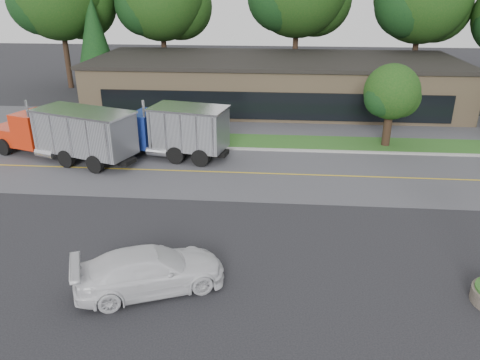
# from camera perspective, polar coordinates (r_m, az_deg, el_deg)

# --- Properties ---
(ground) EXTENTS (140.00, 140.00, 0.00)m
(ground) POSITION_cam_1_polar(r_m,az_deg,el_deg) (19.97, -3.13, -8.81)
(ground) COLOR #2C2C30
(ground) RESTS_ON ground
(road) EXTENTS (60.00, 8.00, 0.02)m
(road) POSITION_cam_1_polar(r_m,az_deg,el_deg) (27.97, -0.64, 0.90)
(road) COLOR #5C5C62
(road) RESTS_ON ground
(center_line) EXTENTS (60.00, 0.12, 0.01)m
(center_line) POSITION_cam_1_polar(r_m,az_deg,el_deg) (27.97, -0.64, 0.90)
(center_line) COLOR gold
(center_line) RESTS_ON ground
(curb) EXTENTS (60.00, 0.30, 0.12)m
(curb) POSITION_cam_1_polar(r_m,az_deg,el_deg) (31.88, 0.08, 3.72)
(curb) COLOR #9E9E99
(curb) RESTS_ON ground
(grass_verge) EXTENTS (60.00, 3.40, 0.03)m
(grass_verge) POSITION_cam_1_polar(r_m,az_deg,el_deg) (33.58, 0.33, 4.73)
(grass_verge) COLOR #26561D
(grass_verge) RESTS_ON ground
(far_parking) EXTENTS (60.00, 7.00, 0.02)m
(far_parking) POSITION_cam_1_polar(r_m,az_deg,el_deg) (38.35, 0.93, 7.06)
(far_parking) COLOR #5C5C62
(far_parking) RESTS_ON ground
(strip_mall) EXTENTS (32.00, 12.00, 4.00)m
(strip_mall) POSITION_cam_1_polar(r_m,az_deg,el_deg) (43.64, 4.19, 11.66)
(strip_mall) COLOR #917859
(strip_mall) RESTS_ON ground
(tree_far_b) EXTENTS (9.71, 9.13, 13.84)m
(tree_far_b) POSITION_cam_1_polar(r_m,az_deg,el_deg) (52.42, -9.40, 20.85)
(tree_far_b) COLOR #382619
(tree_far_b) RESTS_ON ground
(evergreen_left) EXTENTS (4.33, 4.33, 9.85)m
(evergreen_left) POSITION_cam_1_polar(r_m,az_deg,el_deg) (50.59, -17.34, 16.19)
(evergreen_left) COLOR #382619
(evergreen_left) RESTS_ON ground
(tree_verge) EXTENTS (3.94, 3.71, 5.62)m
(tree_verge) POSITION_cam_1_polar(r_m,az_deg,el_deg) (33.46, 18.07, 9.89)
(tree_verge) COLOR #382619
(tree_verge) RESTS_ON ground
(dump_truck_red) EXTENTS (10.79, 5.89, 3.36)m
(dump_truck_red) POSITION_cam_1_polar(r_m,az_deg,el_deg) (31.44, -20.33, 5.46)
(dump_truck_red) COLOR black
(dump_truck_red) RESTS_ON ground
(dump_truck_blue) EXTENTS (8.24, 4.15, 3.36)m
(dump_truck_blue) POSITION_cam_1_polar(r_m,az_deg,el_deg) (30.31, -8.11, 6.04)
(dump_truck_blue) COLOR black
(dump_truck_blue) RESTS_ON ground
(rally_car) EXTENTS (5.89, 4.16, 1.58)m
(rally_car) POSITION_cam_1_polar(r_m,az_deg,el_deg) (17.73, -10.90, -10.73)
(rally_car) COLOR silver
(rally_car) RESTS_ON ground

